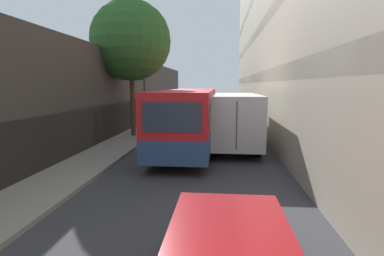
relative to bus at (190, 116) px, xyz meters
name	(u,v)px	position (x,y,z in m)	size (l,w,h in m)	color
ground_plane	(199,147)	(0.52, -0.49, -1.59)	(150.00, 150.00, 0.00)	#38383D
sidewalk_left	(121,144)	(-3.72, -0.49, -1.52)	(2.19, 60.00, 0.14)	gray
building_left_shopfront	(80,100)	(-5.91, -0.49, 0.84)	(2.40, 60.00, 5.34)	#423D38
bus	(190,116)	(0.00, 0.00, 0.00)	(2.52, 12.00, 2.98)	red
box_truck	(233,117)	(2.31, 0.31, -0.07)	(2.44, 8.57, 2.77)	silver
street_lamp	(144,52)	(-2.87, 1.62, 3.55)	(0.36, 0.80, 7.29)	#38383D
street_tree_left	(131,41)	(-3.72, 1.91, 4.26)	(4.76, 4.76, 8.10)	#4C3823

